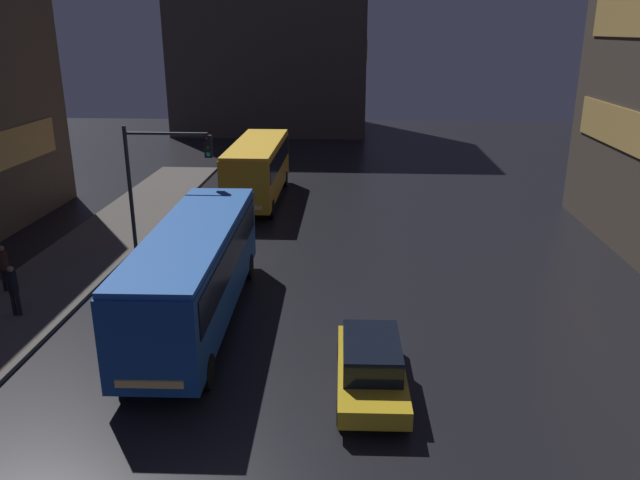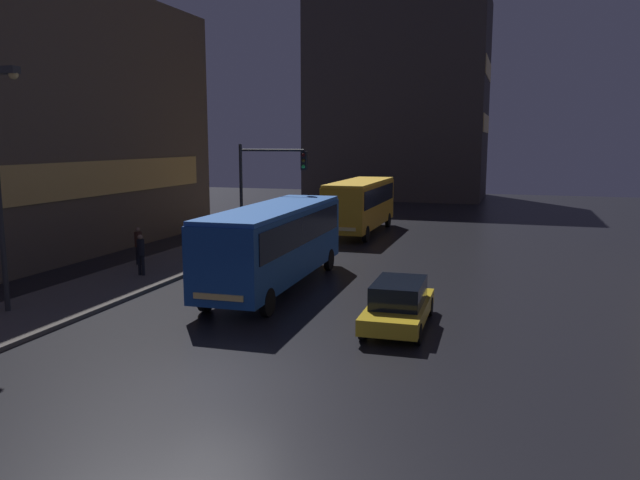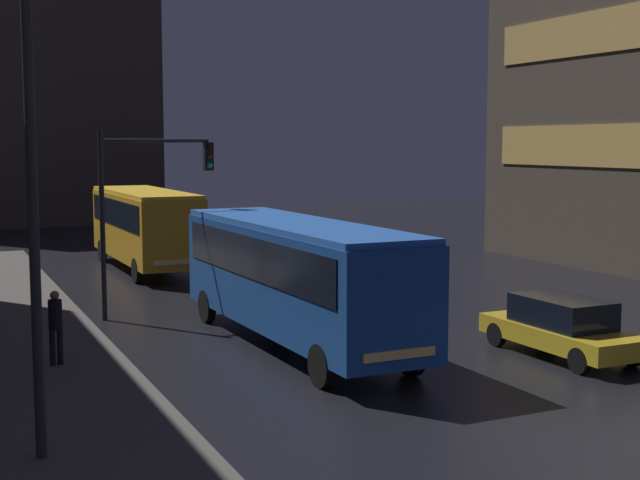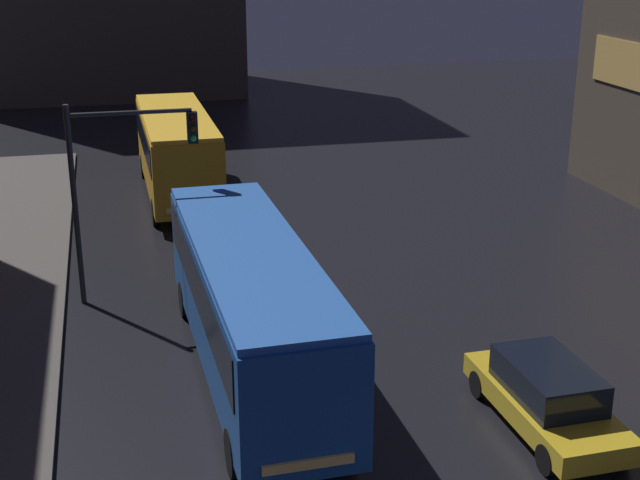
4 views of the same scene
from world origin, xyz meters
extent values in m
cube|color=#194793|center=(-2.39, 9.72, 1.89)|extent=(2.82, 10.99, 2.68)
cube|color=black|center=(-2.39, 9.72, 2.48)|extent=(2.85, 10.12, 1.10)
cube|color=blue|center=(-2.39, 9.72, 3.31)|extent=(2.76, 10.77, 0.16)
cube|color=#F4CC72|center=(-2.25, 4.24, 0.95)|extent=(1.78, 0.15, 0.20)
cylinder|color=black|center=(-1.11, 5.68, 0.50)|extent=(0.28, 1.01, 1.00)
cylinder|color=black|center=(-3.45, 5.62, 0.50)|extent=(0.28, 1.01, 1.00)
cylinder|color=black|center=(-1.32, 13.81, 0.50)|extent=(0.28, 1.01, 1.00)
cylinder|color=black|center=(-3.66, 13.75, 0.50)|extent=(0.28, 1.01, 1.00)
cube|color=orange|center=(-2.76, 25.74, 1.92)|extent=(2.66, 9.82, 2.74)
cube|color=black|center=(-2.76, 25.74, 2.54)|extent=(2.71, 9.04, 1.10)
cube|color=yellow|center=(-2.76, 25.74, 3.37)|extent=(2.61, 9.63, 0.16)
cube|color=#F4CC72|center=(-2.72, 20.82, 0.95)|extent=(1.80, 0.12, 0.20)
cylinder|color=black|center=(-1.54, 22.25, 0.50)|extent=(0.26, 1.00, 1.00)
cylinder|color=black|center=(-3.92, 22.23, 0.50)|extent=(0.26, 1.00, 1.00)
cylinder|color=black|center=(-1.60, 29.25, 0.50)|extent=(0.26, 1.00, 1.00)
cylinder|color=black|center=(-3.98, 29.23, 0.50)|extent=(0.26, 1.00, 1.00)
cube|color=gold|center=(3.44, 5.83, 0.55)|extent=(1.95, 4.69, 0.50)
cube|color=black|center=(3.44, 5.83, 1.16)|extent=(1.62, 2.59, 0.73)
cylinder|color=black|center=(4.31, 4.23, 0.32)|extent=(0.22, 0.64, 0.64)
cylinder|color=black|center=(2.64, 4.19, 0.32)|extent=(0.22, 0.64, 0.64)
cylinder|color=black|center=(4.23, 7.48, 0.32)|extent=(0.22, 0.64, 0.64)
cylinder|color=black|center=(2.56, 7.44, 0.32)|extent=(0.22, 0.64, 0.64)
cylinder|color=#2D2D2D|center=(-6.47, 15.35, 2.93)|extent=(0.16, 0.16, 5.85)
cylinder|color=#2D2D2D|center=(-4.77, 15.35, 5.55)|extent=(3.41, 0.12, 0.12)
cube|color=black|center=(-3.06, 15.35, 5.05)|extent=(0.30, 0.24, 0.90)
sphere|color=#390706|center=(-3.06, 15.21, 5.33)|extent=(0.18, 0.18, 0.18)
sphere|color=#3B2B07|center=(-3.06, 15.21, 5.05)|extent=(0.18, 0.18, 0.18)
sphere|color=green|center=(-3.06, 15.21, 4.77)|extent=(0.18, 0.18, 0.18)
camera|label=1|loc=(2.93, -9.36, 9.54)|focal=35.00mm
camera|label=2|loc=(6.91, -13.72, 6.02)|focal=35.00mm
camera|label=3|loc=(-11.49, -12.22, 5.49)|focal=50.00mm
camera|label=4|loc=(-5.39, -9.68, 10.33)|focal=50.00mm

